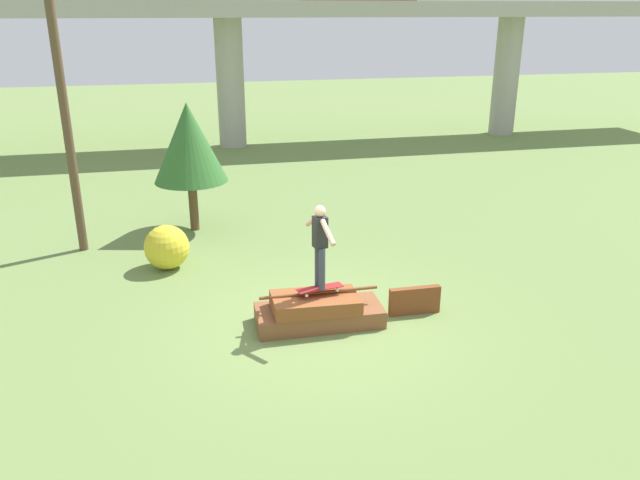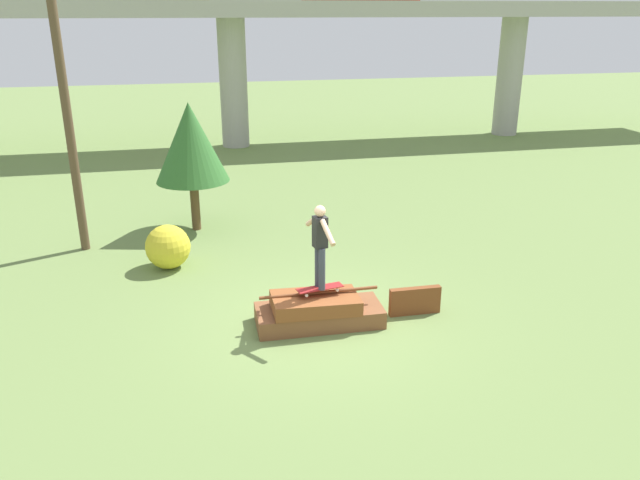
% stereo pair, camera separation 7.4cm
% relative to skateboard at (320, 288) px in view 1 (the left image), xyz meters
% --- Properties ---
extents(ground_plane, '(80.00, 80.00, 0.00)m').
position_rel_skateboard_xyz_m(ground_plane, '(-0.01, 0.04, -0.72)').
color(ground_plane, olive).
extents(scrap_pile, '(2.27, 0.97, 0.64)m').
position_rel_skateboard_xyz_m(scrap_pile, '(-0.03, 0.02, -0.46)').
color(scrap_pile, brown).
rests_on(scrap_pile, ground_plane).
extents(scrap_plank_loose, '(0.97, 0.15, 0.52)m').
position_rel_skateboard_xyz_m(scrap_plank_loose, '(1.80, 0.03, -0.45)').
color(scrap_plank_loose, brown).
rests_on(scrap_plank_loose, ground_plane).
extents(skateboard, '(0.86, 0.36, 0.09)m').
position_rel_skateboard_xyz_m(skateboard, '(0.00, 0.00, 0.00)').
color(skateboard, maroon).
rests_on(skateboard, scrap_pile).
extents(skater, '(0.29, 1.17, 1.51)m').
position_rel_skateboard_xyz_m(skater, '(0.00, -0.00, 0.88)').
color(skater, '#383D4C').
rests_on(skater, skateboard).
extents(highway_overpass, '(44.00, 3.40, 5.62)m').
position_rel_skateboard_xyz_m(highway_overpass, '(-0.01, 15.95, 4.13)').
color(highway_overpass, '#A8A59E').
rests_on(highway_overpass, ground_plane).
extents(utility_pole, '(1.30, 0.20, 7.49)m').
position_rel_skateboard_xyz_m(utility_pole, '(-4.59, 4.88, 3.16)').
color(utility_pole, brown).
rests_on(utility_pole, ground_plane).
extents(tree_behind_left, '(1.82, 1.82, 3.23)m').
position_rel_skateboard_xyz_m(tree_behind_left, '(-1.98, 5.74, 1.52)').
color(tree_behind_left, brown).
rests_on(tree_behind_left, ground_plane).
extents(bush_yellow_flowering, '(0.97, 0.97, 0.97)m').
position_rel_skateboard_xyz_m(bush_yellow_flowering, '(-2.65, 3.29, -0.23)').
color(bush_yellow_flowering, gold).
rests_on(bush_yellow_flowering, ground_plane).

